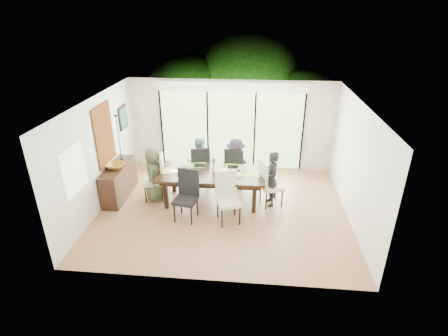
# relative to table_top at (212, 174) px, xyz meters

# --- Properties ---
(floor) EXTENTS (6.00, 5.00, 0.01)m
(floor) POSITION_rel_table_top_xyz_m (0.32, -0.34, -0.80)
(floor) COLOR brown
(floor) RESTS_ON ground
(ceiling) EXTENTS (6.00, 5.00, 0.01)m
(ceiling) POSITION_rel_table_top_xyz_m (0.32, -0.34, 1.91)
(ceiling) COLOR white
(ceiling) RESTS_ON wall_back
(wall_back) EXTENTS (6.00, 0.02, 2.70)m
(wall_back) POSITION_rel_table_top_xyz_m (0.32, 2.17, 0.56)
(wall_back) COLOR silver
(wall_back) RESTS_ON floor
(wall_front) EXTENTS (6.00, 0.02, 2.70)m
(wall_front) POSITION_rel_table_top_xyz_m (0.32, -2.85, 0.56)
(wall_front) COLOR beige
(wall_front) RESTS_ON floor
(wall_left) EXTENTS (0.02, 5.00, 2.70)m
(wall_left) POSITION_rel_table_top_xyz_m (-2.69, -0.34, 0.56)
(wall_left) COLOR silver
(wall_left) RESTS_ON floor
(wall_right) EXTENTS (0.02, 5.00, 2.70)m
(wall_right) POSITION_rel_table_top_xyz_m (3.33, -0.34, 0.56)
(wall_right) COLOR silver
(wall_right) RESTS_ON floor
(glass_doors) EXTENTS (4.20, 0.02, 2.30)m
(glass_doors) POSITION_rel_table_top_xyz_m (0.32, 2.13, 0.41)
(glass_doors) COLOR #598C3F
(glass_doors) RESTS_ON wall_back
(blinds_header) EXTENTS (4.40, 0.06, 0.28)m
(blinds_header) POSITION_rel_table_top_xyz_m (0.32, 2.12, 1.71)
(blinds_header) COLOR white
(blinds_header) RESTS_ON wall_back
(mullion_a) EXTENTS (0.05, 0.04, 2.30)m
(mullion_a) POSITION_rel_table_top_xyz_m (-1.78, 2.12, 0.41)
(mullion_a) COLOR black
(mullion_a) RESTS_ON wall_back
(mullion_b) EXTENTS (0.05, 0.04, 2.30)m
(mullion_b) POSITION_rel_table_top_xyz_m (-0.38, 2.12, 0.41)
(mullion_b) COLOR black
(mullion_b) RESTS_ON wall_back
(mullion_c) EXTENTS (0.05, 0.04, 2.30)m
(mullion_c) POSITION_rel_table_top_xyz_m (1.02, 2.12, 0.41)
(mullion_c) COLOR black
(mullion_c) RESTS_ON wall_back
(mullion_d) EXTENTS (0.05, 0.04, 2.30)m
(mullion_d) POSITION_rel_table_top_xyz_m (2.42, 2.12, 0.41)
(mullion_d) COLOR black
(mullion_d) RESTS_ON wall_back
(side_window) EXTENTS (0.02, 0.90, 1.00)m
(side_window) POSITION_rel_table_top_xyz_m (-2.65, -1.54, 0.71)
(side_window) COLOR #8CAD7F
(side_window) RESTS_ON wall_left
(deck) EXTENTS (6.00, 1.80, 0.10)m
(deck) POSITION_rel_table_top_xyz_m (0.32, 3.06, -0.84)
(deck) COLOR brown
(deck) RESTS_ON ground
(rail_top) EXTENTS (6.00, 0.08, 0.06)m
(rail_top) POSITION_rel_table_top_xyz_m (0.32, 3.86, -0.24)
(rail_top) COLOR brown
(rail_top) RESTS_ON deck
(foliage_left) EXTENTS (3.20, 3.20, 3.20)m
(foliage_left) POSITION_rel_table_top_xyz_m (-1.48, 4.86, 0.65)
(foliage_left) COLOR #14380F
(foliage_left) RESTS_ON ground
(foliage_mid) EXTENTS (4.00, 4.00, 4.00)m
(foliage_mid) POSITION_rel_table_top_xyz_m (0.72, 5.46, 1.01)
(foliage_mid) COLOR #14380F
(foliage_mid) RESTS_ON ground
(foliage_right) EXTENTS (2.80, 2.80, 2.80)m
(foliage_right) POSITION_rel_table_top_xyz_m (2.52, 4.66, 0.47)
(foliage_right) COLOR #14380F
(foliage_right) RESTS_ON ground
(foliage_far) EXTENTS (3.60, 3.60, 3.60)m
(foliage_far) POSITION_rel_table_top_xyz_m (-0.28, 6.16, 0.83)
(foliage_far) COLOR #14380F
(foliage_far) RESTS_ON ground
(table_top) EXTENTS (2.64, 1.21, 0.07)m
(table_top) POSITION_rel_table_top_xyz_m (0.00, 0.00, 0.00)
(table_top) COLOR black
(table_top) RESTS_ON floor
(table_apron) EXTENTS (2.42, 0.99, 0.11)m
(table_apron) POSITION_rel_table_top_xyz_m (0.00, 0.00, -0.10)
(table_apron) COLOR black
(table_apron) RESTS_ON floor
(table_leg_fl) EXTENTS (0.10, 0.10, 0.76)m
(table_leg_fl) POSITION_rel_table_top_xyz_m (-1.08, -0.43, -0.41)
(table_leg_fl) COLOR black
(table_leg_fl) RESTS_ON floor
(table_leg_fr) EXTENTS (0.10, 0.10, 0.76)m
(table_leg_fr) POSITION_rel_table_top_xyz_m (1.08, -0.43, -0.41)
(table_leg_fr) COLOR black
(table_leg_fr) RESTS_ON floor
(table_leg_bl) EXTENTS (0.10, 0.10, 0.76)m
(table_leg_bl) POSITION_rel_table_top_xyz_m (-1.08, 0.43, -0.41)
(table_leg_bl) COLOR black
(table_leg_bl) RESTS_ON floor
(table_leg_br) EXTENTS (0.10, 0.10, 0.76)m
(table_leg_br) POSITION_rel_table_top_xyz_m (1.08, 0.43, -0.41)
(table_leg_br) COLOR black
(table_leg_br) RESTS_ON floor
(chair_left_end) EXTENTS (0.60, 0.60, 1.21)m
(chair_left_end) POSITION_rel_table_top_xyz_m (-1.50, 0.00, -0.19)
(chair_left_end) COLOR beige
(chair_left_end) RESTS_ON floor
(chair_right_end) EXTENTS (0.65, 0.65, 1.21)m
(chair_right_end) POSITION_rel_table_top_xyz_m (1.50, 0.00, -0.19)
(chair_right_end) COLOR silver
(chair_right_end) RESTS_ON floor
(chair_far_left) EXTENTS (0.64, 0.64, 1.21)m
(chair_far_left) POSITION_rel_table_top_xyz_m (-0.45, 0.85, -0.19)
(chair_far_left) COLOR black
(chair_far_left) RESTS_ON floor
(chair_far_right) EXTENTS (0.59, 0.59, 1.21)m
(chair_far_right) POSITION_rel_table_top_xyz_m (0.55, 0.85, -0.19)
(chair_far_right) COLOR black
(chair_far_right) RESTS_ON floor
(chair_near_left) EXTENTS (0.58, 0.58, 1.21)m
(chair_near_left) POSITION_rel_table_top_xyz_m (-0.50, -0.87, -0.19)
(chair_near_left) COLOR black
(chair_near_left) RESTS_ON floor
(chair_near_right) EXTENTS (0.64, 0.64, 1.21)m
(chair_near_right) POSITION_rel_table_top_xyz_m (0.50, -0.87, -0.19)
(chair_near_right) COLOR silver
(chair_near_right) RESTS_ON floor
(person_left_end) EXTENTS (0.44, 0.68, 1.42)m
(person_left_end) POSITION_rel_table_top_xyz_m (-1.48, 0.00, -0.08)
(person_left_end) COLOR #444E34
(person_left_end) RESTS_ON floor
(person_right_end) EXTENTS (0.57, 0.74, 1.42)m
(person_right_end) POSITION_rel_table_top_xyz_m (1.48, 0.00, -0.08)
(person_right_end) COLOR black
(person_right_end) RESTS_ON floor
(person_far_left) EXTENTS (0.71, 0.49, 1.42)m
(person_far_left) POSITION_rel_table_top_xyz_m (-0.45, 0.83, -0.08)
(person_far_left) COLOR slate
(person_far_left) RESTS_ON floor
(person_far_right) EXTENTS (0.68, 0.45, 1.42)m
(person_far_right) POSITION_rel_table_top_xyz_m (0.55, 0.83, -0.08)
(person_far_right) COLOR #271D2B
(person_far_right) RESTS_ON floor
(placemat_left) EXTENTS (0.48, 0.35, 0.01)m
(placemat_left) POSITION_rel_table_top_xyz_m (-0.95, 0.00, 0.04)
(placemat_left) COLOR #A0B942
(placemat_left) RESTS_ON table_top
(placemat_right) EXTENTS (0.48, 0.35, 0.01)m
(placemat_right) POSITION_rel_table_top_xyz_m (0.95, 0.00, 0.04)
(placemat_right) COLOR #86C646
(placemat_right) RESTS_ON table_top
(placemat_far_l) EXTENTS (0.48, 0.35, 0.01)m
(placemat_far_l) POSITION_rel_table_top_xyz_m (-0.45, 0.40, 0.04)
(placemat_far_l) COLOR #7CB03F
(placemat_far_l) RESTS_ON table_top
(placemat_far_r) EXTENTS (0.48, 0.35, 0.01)m
(placemat_far_r) POSITION_rel_table_top_xyz_m (0.55, 0.40, 0.04)
(placemat_far_r) COLOR #88AC3D
(placemat_far_r) RESTS_ON table_top
(placemat_paper) EXTENTS (0.48, 0.35, 0.01)m
(placemat_paper) POSITION_rel_table_top_xyz_m (-0.55, -0.30, 0.04)
(placemat_paper) COLOR white
(placemat_paper) RESTS_ON table_top
(tablet_far_l) EXTENTS (0.29, 0.20, 0.01)m
(tablet_far_l) POSITION_rel_table_top_xyz_m (-0.35, 0.35, 0.05)
(tablet_far_l) COLOR black
(tablet_far_l) RESTS_ON table_top
(tablet_far_r) EXTENTS (0.26, 0.19, 0.01)m
(tablet_far_r) POSITION_rel_table_top_xyz_m (0.50, 0.35, 0.05)
(tablet_far_r) COLOR black
(tablet_far_r) RESTS_ON table_top
(papers) EXTENTS (0.33, 0.24, 0.00)m
(papers) POSITION_rel_table_top_xyz_m (0.70, -0.05, 0.04)
(papers) COLOR white
(papers) RESTS_ON table_top
(platter_base) EXTENTS (0.29, 0.29, 0.03)m
(platter_base) POSITION_rel_table_top_xyz_m (-0.55, -0.30, 0.05)
(platter_base) COLOR white
(platter_base) RESTS_ON table_top
(platter_snacks) EXTENTS (0.22, 0.22, 0.02)m
(platter_snacks) POSITION_rel_table_top_xyz_m (-0.55, -0.30, 0.07)
(platter_snacks) COLOR #D15E18
(platter_snacks) RESTS_ON table_top
(vase) EXTENTS (0.09, 0.09, 0.13)m
(vase) POSITION_rel_table_top_xyz_m (0.05, 0.05, 0.10)
(vase) COLOR silver
(vase) RESTS_ON table_top
(hyacinth_stems) EXTENTS (0.04, 0.04, 0.18)m
(hyacinth_stems) POSITION_rel_table_top_xyz_m (0.05, 0.05, 0.23)
(hyacinth_stems) COLOR #337226
(hyacinth_stems) RESTS_ON table_top
(hyacinth_blooms) EXTENTS (0.12, 0.12, 0.12)m
(hyacinth_blooms) POSITION_rel_table_top_xyz_m (0.05, 0.05, 0.34)
(hyacinth_blooms) COLOR #454FAC
(hyacinth_blooms) RESTS_ON table_top
(laptop) EXTENTS (0.38, 0.27, 0.03)m
(laptop) POSITION_rel_table_top_xyz_m (-0.85, -0.10, 0.05)
(laptop) COLOR silver
(laptop) RESTS_ON table_top
(cup_a) EXTENTS (0.19, 0.19, 0.11)m
(cup_a) POSITION_rel_table_top_xyz_m (-0.70, 0.15, 0.09)
(cup_a) COLOR white
(cup_a) RESTS_ON table_top
(cup_b) EXTENTS (0.15, 0.15, 0.10)m
(cup_b) POSITION_rel_table_top_xyz_m (0.15, -0.10, 0.08)
(cup_b) COLOR white
(cup_b) RESTS_ON table_top
(cup_c) EXTENTS (0.19, 0.19, 0.11)m
(cup_c) POSITION_rel_table_top_xyz_m (0.80, 0.10, 0.09)
(cup_c) COLOR white
(cup_c) RESTS_ON table_top
(book) EXTENTS (0.28, 0.30, 0.02)m
(book) POSITION_rel_table_top_xyz_m (0.25, 0.05, 0.04)
(book) COLOR white
(book) RESTS_ON table_top
(sideboard) EXTENTS (0.43, 1.54, 0.87)m
(sideboard) POSITION_rel_table_top_xyz_m (-2.44, 0.05, -0.36)
(sideboard) COLOR black
(sideboard) RESTS_ON floor
(bowl) EXTENTS (0.46, 0.46, 0.11)m
(bowl) POSITION_rel_table_top_xyz_m (-2.44, -0.05, 0.13)
(bowl) COLOR olive
(bowl) RESTS_ON sideboard
(candlestick_base) EXTENTS (0.10, 0.10, 0.04)m
(candlestick_base) POSITION_rel_table_top_xyz_m (-2.44, 0.40, 0.10)
(candlestick_base) COLOR black
(candlestick_base) RESTS_ON sideboard
(candlestick_shaft) EXTENTS (0.02, 0.02, 1.21)m
(candlestick_shaft) POSITION_rel_table_top_xyz_m (-2.44, 0.40, 0.70)
(candlestick_shaft) COLOR black
(candlestick_shaft) RESTS_ON sideboard
(candlestick_pan) EXTENTS (0.10, 0.10, 0.03)m
(candlestick_pan) POSITION_rel_table_top_xyz_m (-2.44, 0.40, 1.30)
(candlestick_pan) COLOR black
(candlestick_pan) RESTS_ON sideboard
(candle) EXTENTS (0.03, 0.03, 0.10)m
(candle) POSITION_rel_table_top_xyz_m (-2.44, 0.40, 1.36)
(candle) COLOR silver
(candle) RESTS_ON sideboard
(tapestry) EXTENTS (0.02, 1.00, 1.50)m
(tapestry) POSITION_rel_table_top_xyz_m (-2.65, 0.06, 0.91)
(tapestry) COLOR #954015
(tapestry) RESTS_ON wall_left
(art_frame) EXTENTS (0.03, 0.55, 0.65)m
(art_frame) POSITION_rel_table_top_xyz_m (-2.65, 1.36, 0.96)
(art_frame) COLOR black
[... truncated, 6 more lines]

